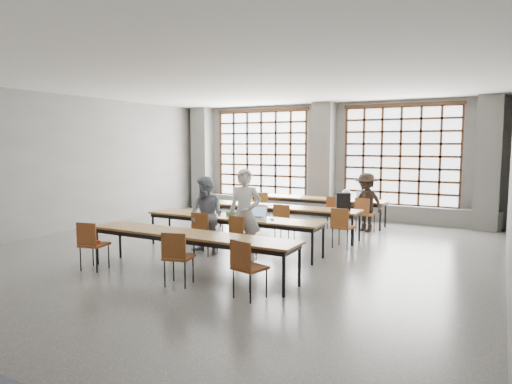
# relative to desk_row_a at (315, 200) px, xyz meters

# --- Properties ---
(floor) EXTENTS (11.00, 11.00, 0.00)m
(floor) POSITION_rel_desk_row_a_xyz_m (-0.19, -4.06, -0.66)
(floor) COLOR #4C4C49
(floor) RESTS_ON ground
(ceiling) EXTENTS (11.00, 11.00, 0.00)m
(ceiling) POSITION_rel_desk_row_a_xyz_m (-0.19, -4.06, 2.84)
(ceiling) COLOR silver
(ceiling) RESTS_ON floor
(wall_back) EXTENTS (10.00, 0.00, 10.00)m
(wall_back) POSITION_rel_desk_row_a_xyz_m (-0.19, 1.44, 1.09)
(wall_back) COLOR #60605D
(wall_back) RESTS_ON floor
(wall_left) EXTENTS (0.00, 11.00, 11.00)m
(wall_left) POSITION_rel_desk_row_a_xyz_m (-5.19, -4.06, 1.09)
(wall_left) COLOR #60605D
(wall_left) RESTS_ON floor
(column_left) EXTENTS (0.60, 0.55, 3.50)m
(column_left) POSITION_rel_desk_row_a_xyz_m (-4.69, 1.16, 1.09)
(column_left) COLOR #5B5B58
(column_left) RESTS_ON floor
(column_mid) EXTENTS (0.60, 0.55, 3.50)m
(column_mid) POSITION_rel_desk_row_a_xyz_m (-0.19, 1.16, 1.09)
(column_mid) COLOR #5B5B58
(column_mid) RESTS_ON floor
(column_right) EXTENTS (0.60, 0.55, 3.50)m
(column_right) POSITION_rel_desk_row_a_xyz_m (4.31, 1.16, 1.09)
(column_right) COLOR #5B5B58
(column_right) RESTS_ON floor
(window_left) EXTENTS (3.32, 0.12, 3.00)m
(window_left) POSITION_rel_desk_row_a_xyz_m (-2.44, 1.36, 1.24)
(window_left) COLOR white
(window_left) RESTS_ON wall_back
(window_right) EXTENTS (3.32, 0.12, 3.00)m
(window_right) POSITION_rel_desk_row_a_xyz_m (2.06, 1.36, 1.24)
(window_right) COLOR white
(window_right) RESTS_ON wall_back
(sill_ledge) EXTENTS (9.80, 0.35, 0.50)m
(sill_ledge) POSITION_rel_desk_row_a_xyz_m (-0.19, 1.24, -0.41)
(sill_ledge) COLOR #5B5B58
(sill_ledge) RESTS_ON floor
(desk_row_a) EXTENTS (4.00, 0.70, 0.73)m
(desk_row_a) POSITION_rel_desk_row_a_xyz_m (0.00, 0.00, 0.00)
(desk_row_a) COLOR brown
(desk_row_a) RESTS_ON floor
(desk_row_b) EXTENTS (4.00, 0.70, 0.73)m
(desk_row_b) POSITION_rel_desk_row_a_xyz_m (-0.13, -2.06, 0.00)
(desk_row_b) COLOR brown
(desk_row_b) RESTS_ON floor
(desk_row_c) EXTENTS (4.00, 0.70, 0.73)m
(desk_row_c) POSITION_rel_desk_row_a_xyz_m (-0.30, -4.00, 0.00)
(desk_row_c) COLOR brown
(desk_row_c) RESTS_ON floor
(desk_row_d) EXTENTS (4.00, 0.70, 0.73)m
(desk_row_d) POSITION_rel_desk_row_a_xyz_m (-0.00, -5.89, 0.00)
(desk_row_d) COLOR brown
(desk_row_d) RESTS_ON floor
(chair_back_left) EXTENTS (0.53, 0.53, 0.88)m
(chair_back_left) POSITION_rel_desk_row_a_xyz_m (-1.38, -0.63, -0.13)
(chair_back_left) COLOR brown
(chair_back_left) RESTS_ON floor
(chair_back_mid) EXTENTS (0.45, 0.46, 0.88)m
(chair_back_mid) POSITION_rel_desk_row_a_xyz_m (0.81, -0.63, -0.13)
(chair_back_mid) COLOR brown
(chair_back_mid) RESTS_ON floor
(chair_back_right) EXTENTS (0.50, 0.50, 0.88)m
(chair_back_right) POSITION_rel_desk_row_a_xyz_m (1.58, -0.63, -0.13)
(chair_back_right) COLOR brown
(chair_back_right) RESTS_ON floor
(chair_mid_left) EXTENTS (0.45, 0.45, 0.88)m
(chair_mid_left) POSITION_rel_desk_row_a_xyz_m (-1.73, -2.69, -0.13)
(chair_mid_left) COLOR brown
(chair_mid_left) RESTS_ON floor
(chair_mid_centre) EXTENTS (0.43, 0.43, 0.88)m
(chair_mid_centre) POSITION_rel_desk_row_a_xyz_m (0.28, -2.69, -0.13)
(chair_mid_centre) COLOR brown
(chair_mid_centre) RESTS_ON floor
(chair_mid_right) EXTENTS (0.46, 0.47, 0.88)m
(chair_mid_right) POSITION_rel_desk_row_a_xyz_m (1.67, -2.69, -0.13)
(chair_mid_right) COLOR brown
(chair_mid_right) RESTS_ON floor
(chair_front_left) EXTENTS (0.43, 0.43, 0.88)m
(chair_front_left) POSITION_rel_desk_row_a_xyz_m (-0.60, -4.63, -0.13)
(chair_front_left) COLOR brown
(chair_front_left) RESTS_ON floor
(chair_front_right) EXTENTS (0.52, 0.52, 0.88)m
(chair_front_right) POSITION_rel_desk_row_a_xyz_m (0.28, -4.63, -0.13)
(chair_front_right) COLOR brown
(chair_front_right) RESTS_ON floor
(chair_near_left) EXTENTS (0.49, 0.49, 0.88)m
(chair_near_left) POSITION_rel_desk_row_a_xyz_m (-1.69, -6.51, -0.13)
(chair_near_left) COLOR brown
(chair_near_left) RESTS_ON floor
(chair_near_mid) EXTENTS (0.51, 0.52, 0.88)m
(chair_near_mid) POSITION_rel_desk_row_a_xyz_m (0.22, -6.51, -0.13)
(chair_near_mid) COLOR brown
(chair_near_mid) RESTS_ON floor
(chair_near_right) EXTENTS (0.51, 0.51, 0.88)m
(chair_near_right) POSITION_rel_desk_row_a_xyz_m (1.48, -6.51, -0.13)
(chair_near_right) COLOR brown
(chair_near_right) RESTS_ON floor
(student_male) EXTENTS (0.75, 0.60, 1.77)m
(student_male) POSITION_rel_desk_row_a_xyz_m (0.30, -4.50, 0.22)
(student_male) COLOR silver
(student_male) RESTS_ON floor
(student_female) EXTENTS (0.82, 0.66, 1.59)m
(student_female) POSITION_rel_desk_row_a_xyz_m (-0.60, -4.50, 0.13)
(student_female) COLOR #172547
(student_female) RESTS_ON floor
(student_back) EXTENTS (1.11, 0.85, 1.51)m
(student_back) POSITION_rel_desk_row_a_xyz_m (1.60, -0.50, 0.09)
(student_back) COLOR black
(student_back) RESTS_ON floor
(laptop_front) EXTENTS (0.38, 0.33, 0.26)m
(laptop_front) POSITION_rel_desk_row_a_xyz_m (0.24, -3.89, 0.13)
(laptop_front) COLOR #B1B2B6
(laptop_front) RESTS_ON desk_row_c
(laptop_back) EXTENTS (0.40, 0.35, 0.26)m
(laptop_back) POSITION_rel_desk_row_a_xyz_m (1.34, 0.11, 0.13)
(laptop_back) COLOR #BBBCC1
(laptop_back) RESTS_ON desk_row_a
(mouse) EXTENTS (0.11, 0.10, 0.04)m
(mouse) POSITION_rel_desk_row_a_xyz_m (0.65, -4.02, 0.08)
(mouse) COLOR white
(mouse) RESTS_ON desk_row_c
(green_box) EXTENTS (0.26, 0.14, 0.09)m
(green_box) POSITION_rel_desk_row_a_xyz_m (-0.35, -3.92, 0.11)
(green_box) COLOR green
(green_box) RESTS_ON desk_row_c
(phone) EXTENTS (0.14, 0.10, 0.01)m
(phone) POSITION_rel_desk_row_a_xyz_m (-0.12, -4.10, 0.07)
(phone) COLOR black
(phone) RESTS_ON desk_row_c
(paper_sheet_a) EXTENTS (0.36, 0.32, 0.00)m
(paper_sheet_a) POSITION_rel_desk_row_a_xyz_m (-0.73, -2.01, 0.07)
(paper_sheet_a) COLOR white
(paper_sheet_a) RESTS_ON desk_row_b
(paper_sheet_b) EXTENTS (0.33, 0.26, 0.00)m
(paper_sheet_b) POSITION_rel_desk_row_a_xyz_m (-0.43, -2.11, 0.07)
(paper_sheet_b) COLOR silver
(paper_sheet_b) RESTS_ON desk_row_b
(backpack) EXTENTS (0.37, 0.30, 0.40)m
(backpack) POSITION_rel_desk_row_a_xyz_m (1.47, -2.01, 0.27)
(backpack) COLOR black
(backpack) RESTS_ON desk_row_b
(plastic_bag) EXTENTS (0.26, 0.21, 0.29)m
(plastic_bag) POSITION_rel_desk_row_a_xyz_m (0.90, 0.05, 0.21)
(plastic_bag) COLOR silver
(plastic_bag) RESTS_ON desk_row_a
(red_pouch) EXTENTS (0.21, 0.11, 0.06)m
(red_pouch) POSITION_rel_desk_row_a_xyz_m (-1.70, -6.44, -0.16)
(red_pouch) COLOR #A52E14
(red_pouch) RESTS_ON chair_near_left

